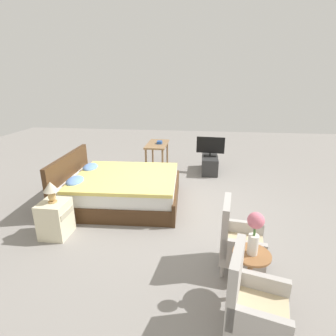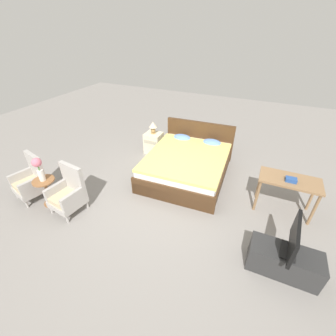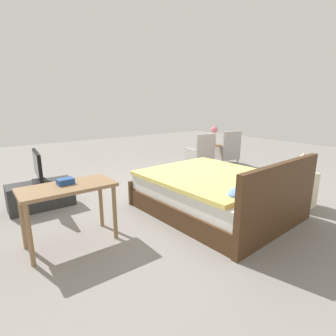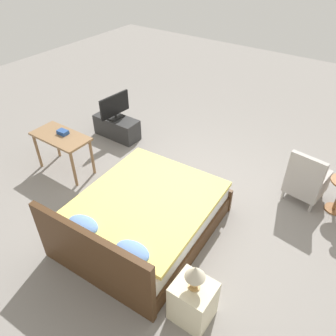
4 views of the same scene
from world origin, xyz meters
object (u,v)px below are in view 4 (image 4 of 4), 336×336
at_px(tv_stand, 117,127).
at_px(tv_flatscreen, 115,107).
at_px(nightstand, 193,301).
at_px(table_lamp, 195,274).
at_px(bed, 142,219).
at_px(vanity_desk, 61,141).
at_px(book_stack, 63,132).
at_px(armchair_by_window_right, 306,181).

height_order(tv_stand, tv_flatscreen, tv_flatscreen).
relative_size(nightstand, table_lamp, 1.71).
height_order(bed, tv_stand, bed).
bearing_deg(nightstand, bed, -27.79).
relative_size(vanity_desk, book_stack, 5.56).
xyz_separation_m(armchair_by_window_right, tv_flatscreen, (3.75, 0.25, 0.31)).
height_order(tv_stand, vanity_desk, vanity_desk).
xyz_separation_m(bed, vanity_desk, (2.07, -0.40, 0.32)).
distance_m(tv_flatscreen, vanity_desk, 1.39).
bearing_deg(vanity_desk, table_lamp, 162.35).
bearing_deg(tv_stand, table_lamp, 143.83).
relative_size(armchair_by_window_right, table_lamp, 2.79).
relative_size(bed, book_stack, 11.94).
xyz_separation_m(armchair_by_window_right, vanity_desk, (3.71, 1.64, 0.24)).
xyz_separation_m(tv_flatscreen, vanity_desk, (-0.04, 1.39, -0.06)).
bearing_deg(armchair_by_window_right, tv_stand, 3.79).
relative_size(table_lamp, vanity_desk, 0.32).
relative_size(tv_stand, book_stack, 5.13).
distance_m(armchair_by_window_right, tv_flatscreen, 3.77).
height_order(armchair_by_window_right, tv_flatscreen, tv_flatscreen).
distance_m(bed, tv_flatscreen, 2.79).
xyz_separation_m(table_lamp, vanity_desk, (3.30, -1.05, -0.16)).
bearing_deg(bed, tv_stand, -40.37).
distance_m(table_lamp, tv_stand, 4.18).
bearing_deg(bed, armchair_by_window_right, -128.85).
distance_m(tv_stand, vanity_desk, 1.45).
relative_size(nightstand, tv_stand, 0.59).
bearing_deg(armchair_by_window_right, book_stack, 22.98).
bearing_deg(vanity_desk, armchair_by_window_right, -156.19).
bearing_deg(tv_stand, bed, 139.63).
relative_size(table_lamp, book_stack, 1.76).
xyz_separation_m(armchair_by_window_right, table_lamp, (0.41, 2.69, 0.40)).
xyz_separation_m(tv_stand, book_stack, (-0.04, 1.33, 0.55)).
bearing_deg(vanity_desk, bed, 169.04).
distance_m(vanity_desk, book_stack, 0.15).
distance_m(armchair_by_window_right, vanity_desk, 4.07).
bearing_deg(tv_stand, nightstand, 143.84).
height_order(armchair_by_window_right, book_stack, armchair_by_window_right).
xyz_separation_m(nightstand, vanity_desk, (3.30, -1.05, 0.34)).
relative_size(tv_stand, tv_flatscreen, 1.34).
xyz_separation_m(bed, tv_stand, (2.11, -1.79, -0.08)).
bearing_deg(nightstand, table_lamp, 90.00).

